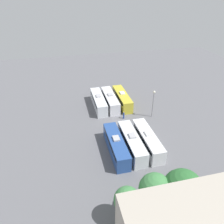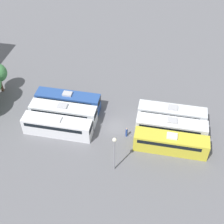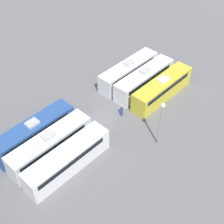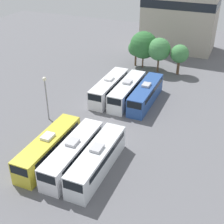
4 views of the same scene
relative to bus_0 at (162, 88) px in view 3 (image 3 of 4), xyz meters
The scene contains 9 objects.
ground_plane 10.00m from the bus_0, 70.66° to the left, with size 116.94×116.94×0.00m, color slate.
bus_0 is the anchor object (origin of this frame).
bus_1 3.33m from the bus_0, ahead, with size 2.62×11.42×3.44m.
bus_2 6.44m from the bus_0, ahead, with size 2.62×11.42×3.44m.
bus_3 18.40m from the bus_0, 89.83° to the left, with size 2.62×11.42×3.44m.
bus_4 18.68m from the bus_0, 79.81° to the left, with size 2.62×11.42×3.44m.
bus_5 19.60m from the bus_0, 70.72° to the left, with size 2.62×11.42×3.44m.
worker_person 7.37m from the bus_0, 77.07° to the left, with size 0.36×0.36×1.80m.
light_pole 9.96m from the bus_0, 124.02° to the left, with size 0.60×0.60×6.88m.
Camera 3 is at (-22.80, 22.23, 30.56)m, focal length 50.00 mm.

